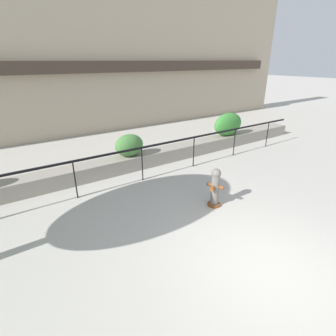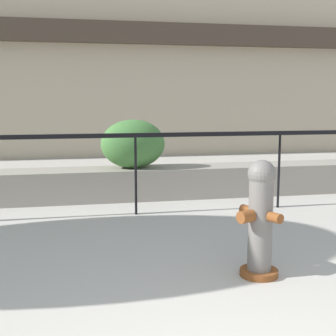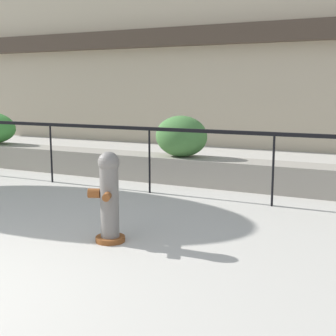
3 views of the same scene
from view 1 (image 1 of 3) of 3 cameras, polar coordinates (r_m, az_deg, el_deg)
name	(u,v)px [view 1 (image 1 of 3)]	position (r m, az deg, el deg)	size (l,w,h in m)	color
ground_plane	(270,271)	(5.63, 21.41, -20.20)	(120.00, 120.00, 0.00)	#B2ADA3
building_facade	(67,53)	(14.53, -21.04, 22.34)	(30.00, 1.36, 8.00)	tan
planter_wall_low	(128,163)	(9.52, -8.78, 1.09)	(18.00, 0.70, 0.50)	gray
fence_railing_segment	(142,151)	(8.33, -5.74, 3.74)	(15.00, 0.05, 1.15)	black
hedge_bush_1	(129,145)	(9.35, -8.44, 4.90)	(1.04, 0.70, 0.79)	#427538
hedge_bush_2	(228,124)	(12.19, 12.94, 9.27)	(1.56, 0.65, 1.02)	#387F33
fire_hydrant	(215,187)	(7.07, 10.22, -4.13)	(0.48, 0.47, 1.08)	brown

